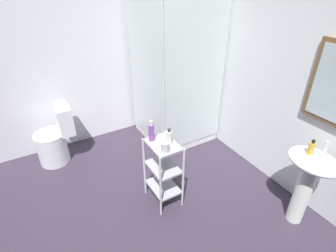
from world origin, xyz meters
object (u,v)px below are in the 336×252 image
Objects in this scene: pedestal_sink at (309,175)px; hand_soap_bottle at (311,148)px; shower_stall at (173,110)px; lotion_bottle_white at (169,137)px; storage_cart at (163,168)px; conditioner_bottle_purple at (151,132)px; toilet at (55,140)px; rinse_cup at (165,147)px.

hand_soap_bottle reaches higher than pedestal_sink.
shower_stall is 11.76× the size of lotion_bottle_white.
storage_cart is 3.42× the size of conditioner_bottle_purple.
toilet is 3.51× the size of conditioner_bottle_purple.
lotion_bottle_white is at bearing 133.08° from rinse_cup.
hand_soap_bottle is (1.86, 0.26, 0.41)m from shower_stall.
lotion_bottle_white is 1.69× the size of rinse_cup.
storage_cart is at bearing -131.72° from pedestal_sink.
hand_soap_bottle is at bearing -144.77° from pedestal_sink.
toilet reaches higher than storage_cart.
storage_cart is (-0.90, -1.01, -0.14)m from pedestal_sink.
hand_soap_bottle is at bearing 48.06° from lotion_bottle_white.
pedestal_sink is 1.32m from lotion_bottle_white.
hand_soap_bottle reaches higher than toilet.
toilet is at bearing -139.78° from hand_soap_bottle.
hand_soap_bottle is at bearing 53.95° from rinse_cup.
shower_stall is 1.24m from conditioner_bottle_purple.
conditioner_bottle_purple reaches higher than toilet.
lotion_bottle_white is at bearing 34.15° from toilet.
storage_cart is 7.34× the size of rinse_cup.
rinse_cup is at bearing -34.37° from shower_stall.
shower_stall is 1.28m from lotion_bottle_white.
toilet is (-2.21, -1.86, -0.26)m from pedestal_sink.
rinse_cup is (0.12, -0.04, 0.35)m from storage_cart.
toilet is at bearing -146.97° from storage_cart.
conditioner_bottle_purple is (0.89, -0.79, 0.37)m from shower_stall.
shower_stall is 2.70× the size of storage_cart.
rinse_cup is (-0.75, -1.02, -0.08)m from hand_soap_bottle.
lotion_bottle_white reaches higher than pedestal_sink.
rinse_cup is (1.12, -0.76, 0.33)m from shower_stall.
conditioner_bottle_purple reaches higher than pedestal_sink.
pedestal_sink is at bearing 47.55° from lotion_bottle_white.
hand_soap_bottle is at bearing 7.95° from shower_stall.
conditioner_bottle_purple is (-0.98, -1.05, -0.04)m from hand_soap_bottle.
hand_soap_bottle is 0.65× the size of conditioner_bottle_purple.
storage_cart is 1.38m from hand_soap_bottle.
conditioner_bottle_purple reaches higher than lotion_bottle_white.
conditioner_bottle_purple is at bearing -151.93° from storage_cart.
rinse_cup reaches higher than pedestal_sink.
rinse_cup is (-0.79, -1.05, 0.21)m from pedestal_sink.
conditioner_bottle_purple reaches higher than rinse_cup.
shower_stall is 1.93m from pedestal_sink.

